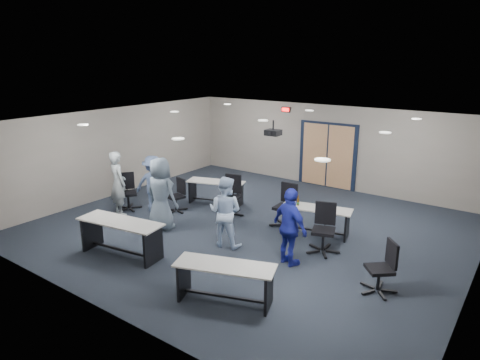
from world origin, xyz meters
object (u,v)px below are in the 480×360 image
Objects in this scene: person_plaid at (161,194)px; person_navy at (290,227)px; chair_loose_left at (128,192)px; table_front_left at (121,232)px; chair_back_d at (324,229)px; table_back_right at (316,216)px; table_front_right at (225,277)px; chair_back_b at (230,196)px; chair_loose_right at (380,267)px; table_back_left at (216,188)px; chair_back_a at (176,196)px; person_gray at (118,183)px; person_back at (153,184)px; person_lightblue at (225,212)px; chair_back_c at (285,206)px.

person_plaid is 3.56m from person_navy.
table_front_left is at bearing -96.83° from chair_loose_left.
chair_back_d reaches higher than table_front_left.
table_back_right is 1.82m from person_navy.
table_front_right is 4.31m from chair_back_b.
table_back_left is at bearing -152.64° from chair_loose_right.
table_back_left reaches higher than table_front_left.
table_front_left is 2.17× the size of chair_back_a.
table_front_right is 2.82m from chair_loose_right.
table_back_left reaches higher than table_front_right.
table_back_left is 5.93m from chair_loose_right.
table_back_right is 0.96× the size of person_plaid.
chair_loose_left is at bearing 128.59° from table_front_left.
chair_loose_left is (-5.14, 2.18, 0.03)m from table_front_right.
person_gray reaches higher than chair_loose_right.
person_back is at bearing -168.70° from chair_back_b.
table_front_left is at bearing -101.37° from table_back_left.
table_front_right is at bearing -23.65° from chair_back_a.
table_back_right is at bearing -10.33° from chair_back_b.
chair_loose_left is 1.04× the size of chair_loose_right.
person_back is at bearing -137.19° from chair_loose_right.
person_lightblue is at bearing -70.58° from chair_back_b.
chair_back_d reaches higher than chair_back_b.
chair_back_a is 0.51× the size of person_plaid.
table_back_right reaches higher than table_front_left.
chair_back_a is 6.09m from chair_loose_right.
chair_back_d is 0.67× the size of person_lightblue.
table_front_right is 1.69× the size of chair_back_d.
chair_back_b is 3.17m from person_navy.
table_front_left is 1.84× the size of chair_back_c.
chair_back_b is at bearing 73.88° from table_front_left.
chair_back_b reaches higher than table_front_right.
person_lightblue reaches higher than table_back_left.
chair_loose_left is (-5.09, -1.49, 0.05)m from table_back_right.
chair_back_d is at bearing 158.28° from person_back.
chair_loose_left reaches higher than table_back_right.
person_lightblue is (-1.98, -0.95, 0.27)m from chair_back_d.
person_gray reaches higher than table_back_left.
chair_back_d is (4.47, -0.01, 0.09)m from chair_back_a.
person_gray is at bearing -126.76° from chair_loose_left.
chair_back_a is 0.57× the size of person_lightblue.
person_navy is at bearing -161.73° from person_gray.
table_back_left is 1.00× the size of person_gray.
person_navy is at bearing -44.52° from chair_back_b.
person_lightblue is 1.04× the size of person_back.
person_gray is at bearing 23.00° from person_navy.
person_lightblue is at bearing -65.50° from table_back_left.
table_front_left is 2.63m from person_gray.
person_back is (-4.44, -1.11, 0.32)m from table_back_right.
chair_back_b is at bearing -176.07° from chair_back_c.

